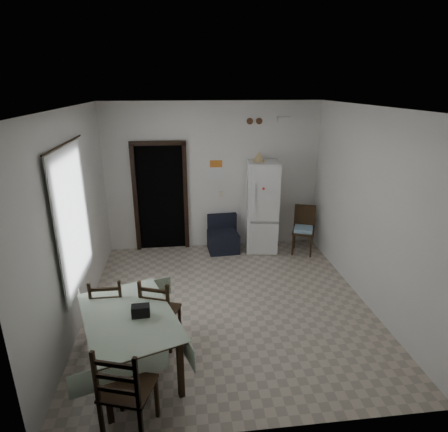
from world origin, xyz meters
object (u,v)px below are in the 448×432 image
object	(u,v)px
navy_seat	(223,234)
dining_chair_far_left	(110,308)
dining_chair_near_head	(128,387)
corner_chair	(303,230)
dining_chair_far_right	(161,310)
fridge	(262,207)
dining_table	(131,343)

from	to	relation	value
navy_seat	dining_chair_far_left	xyz separation A→B (m)	(-1.76, -2.61, 0.12)
dining_chair_near_head	corner_chair	bearing A→B (deg)	-110.19
dining_chair_far_right	navy_seat	bearing A→B (deg)	-92.08
fridge	corner_chair	distance (m)	0.94
fridge	corner_chair	size ratio (longest dim) A/B	1.91
navy_seat	corner_chair	size ratio (longest dim) A/B	0.76
fridge	corner_chair	world-z (taller)	fridge
dining_chair_far_right	dining_chair_near_head	distance (m)	1.33
corner_chair	dining_chair_near_head	distance (m)	4.75
corner_chair	dining_chair_far_right	world-z (taller)	dining_chair_far_right
dining_chair_far_left	dining_chair_near_head	xyz separation A→B (m)	(0.39, -1.41, 0.04)
fridge	dining_chair_far_right	distance (m)	3.33
fridge	dining_chair_far_right	bearing A→B (deg)	-117.09
dining_table	dining_chair_far_right	bearing A→B (deg)	36.85
dining_chair_far_left	dining_chair_near_head	size ratio (longest dim) A/B	0.92
corner_chair	dining_chair_far_right	xyz separation A→B (m)	(-2.67, -2.45, 0.01)
fridge	dining_table	world-z (taller)	fridge
navy_seat	dining_table	size ratio (longest dim) A/B	0.50
corner_chair	dining_chair_far_left	bearing A→B (deg)	-123.14
fridge	dining_table	bearing A→B (deg)	-117.01
dining_chair_far_left	dining_chair_far_right	bearing A→B (deg)	170.07
dining_chair_far_right	dining_chair_near_head	bearing A→B (deg)	99.31
corner_chair	dining_chair_far_left	world-z (taller)	dining_chair_far_left
dining_chair_far_left	dining_chair_far_right	size ratio (longest dim) A/B	0.99
dining_chair_near_head	dining_chair_far_left	bearing A→B (deg)	-56.71
fridge	dining_chair_far_left	distance (m)	3.66
corner_chair	dining_chair_far_right	distance (m)	3.62
navy_seat	dining_chair_near_head	size ratio (longest dim) A/B	0.68
dining_table	dining_chair_near_head	distance (m)	0.84
corner_chair	dining_chair_far_right	size ratio (longest dim) A/B	0.98
dining_table	fridge	bearing A→B (deg)	36.36
navy_seat	dining_chair_far_left	bearing A→B (deg)	-127.50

